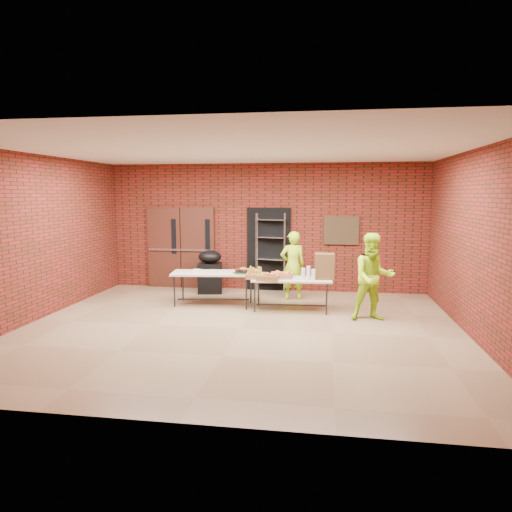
{
  "coord_description": "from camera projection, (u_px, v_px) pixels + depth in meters",
  "views": [
    {
      "loc": [
        1.5,
        -7.92,
        2.43
      ],
      "look_at": [
        0.09,
        1.4,
        1.15
      ],
      "focal_mm": 32.0,
      "sensor_mm": 36.0,
      "label": 1
    }
  ],
  "objects": [
    {
      "name": "basket_oranges",
      "position": [
        281.0,
        275.0,
        9.59
      ],
      "size": [
        0.45,
        0.35,
        0.14
      ],
      "color": "#AD7345",
      "rests_on": "table_right"
    },
    {
      "name": "cup_stack_mid",
      "position": [
        313.0,
        275.0,
        9.28
      ],
      "size": [
        0.08,
        0.08,
        0.24
      ],
      "primitive_type": "cylinder",
      "color": "silver",
      "rests_on": "table_right"
    },
    {
      "name": "basket_bananas",
      "position": [
        257.0,
        276.0,
        9.54
      ],
      "size": [
        0.44,
        0.34,
        0.14
      ],
      "color": "#AD7345",
      "rests_on": "table_right"
    },
    {
      "name": "bronze_plaque",
      "position": [
        341.0,
        230.0,
        11.2
      ],
      "size": [
        0.85,
        0.04,
        0.7
      ],
      "primitive_type": "cube",
      "color": "#3F2C19",
      "rests_on": "room"
    },
    {
      "name": "table_right",
      "position": [
        291.0,
        281.0,
        9.55
      ],
      "size": [
        1.7,
        0.81,
        0.68
      ],
      "rotation": [
        0.0,
        0.0,
        0.07
      ],
      "color": "#B8A58C",
      "rests_on": "room"
    },
    {
      "name": "basket_apples",
      "position": [
        268.0,
        277.0,
        9.39
      ],
      "size": [
        0.44,
        0.34,
        0.14
      ],
      "color": "#AD7345",
      "rests_on": "table_right"
    },
    {
      "name": "room",
      "position": [
        239.0,
        241.0,
        8.09
      ],
      "size": [
        8.08,
        7.08,
        3.28
      ],
      "color": "olive",
      "rests_on": "ground"
    },
    {
      "name": "volunteer_woman",
      "position": [
        293.0,
        266.0,
        10.52
      ],
      "size": [
        0.67,
        0.53,
        1.59
      ],
      "primitive_type": "imported",
      "rotation": [
        0.0,
        0.0,
        3.43
      ],
      "color": "#AADF18",
      "rests_on": "room"
    },
    {
      "name": "covered_grill",
      "position": [
        210.0,
        272.0,
        11.28
      ],
      "size": [
        0.66,
        0.59,
        1.06
      ],
      "rotation": [
        0.0,
        0.0,
        0.18
      ],
      "color": "black",
      "rests_on": "room"
    },
    {
      "name": "muffin_tray",
      "position": [
        243.0,
        271.0,
        9.88
      ],
      "size": [
        0.44,
        0.44,
        0.11
      ],
      "color": "#134A21",
      "rests_on": "table_left"
    },
    {
      "name": "wire_rack",
      "position": [
        271.0,
        252.0,
        11.4
      ],
      "size": [
        0.76,
        0.39,
        1.97
      ],
      "primitive_type": null,
      "rotation": [
        0.0,
        0.0,
        -0.22
      ],
      "color": "#B2B1B8",
      "rests_on": "room"
    },
    {
      "name": "volunteer_man",
      "position": [
        373.0,
        277.0,
        8.78
      ],
      "size": [
        0.92,
        0.77,
        1.7
      ],
      "primitive_type": "imported",
      "rotation": [
        0.0,
        0.0,
        0.16
      ],
      "color": "#AADF18",
      "rests_on": "room"
    },
    {
      "name": "napkin_box",
      "position": [
        197.0,
        270.0,
        10.06
      ],
      "size": [
        0.16,
        0.11,
        0.05
      ],
      "primitive_type": "cube",
      "color": "silver",
      "rests_on": "table_left"
    },
    {
      "name": "cup_stack_back",
      "position": [
        309.0,
        272.0,
        9.51
      ],
      "size": [
        0.09,
        0.09,
        0.26
      ],
      "primitive_type": "cylinder",
      "color": "silver",
      "rests_on": "table_right"
    },
    {
      "name": "cup_stack_front",
      "position": [
        303.0,
        274.0,
        9.35
      ],
      "size": [
        0.08,
        0.08,
        0.25
      ],
      "primitive_type": "cylinder",
      "color": "silver",
      "rests_on": "table_right"
    },
    {
      "name": "dark_doorway",
      "position": [
        269.0,
        249.0,
        11.54
      ],
      "size": [
        1.1,
        0.06,
        2.1
      ],
      "primitive_type": "cube",
      "color": "black",
      "rests_on": "room"
    },
    {
      "name": "double_doors",
      "position": [
        181.0,
        248.0,
        11.86
      ],
      "size": [
        1.78,
        0.12,
        2.1
      ],
      "color": "#411A12",
      "rests_on": "room"
    },
    {
      "name": "coffee_dispenser",
      "position": [
        325.0,
        266.0,
        9.49
      ],
      "size": [
        0.4,
        0.36,
        0.53
      ],
      "primitive_type": "cube",
      "color": "brown",
      "rests_on": "table_right"
    },
    {
      "name": "table_left",
      "position": [
        213.0,
        275.0,
        10.02
      ],
      "size": [
        1.87,
        0.97,
        0.73
      ],
      "rotation": [
        0.0,
        0.0,
        0.13
      ],
      "color": "#B8A58C",
      "rests_on": "room"
    }
  ]
}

